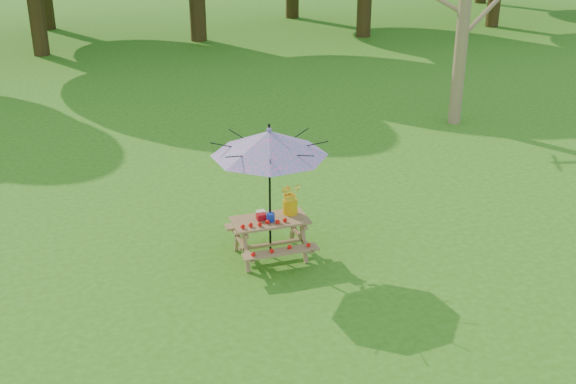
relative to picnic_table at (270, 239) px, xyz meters
name	(u,v)px	position (x,y,z in m)	size (l,w,h in m)	color
picnic_table	(270,239)	(0.00, 0.00, 0.00)	(1.20, 1.32, 0.67)	#926541
patio_umbrella	(269,143)	(0.00, 0.00, 1.62)	(2.25, 2.25, 2.25)	black
produce_bins	(265,216)	(-0.07, 0.03, 0.40)	(0.27, 0.40, 0.13)	#AD0D19
tomatoes_row	(264,223)	(-0.15, -0.18, 0.38)	(0.77, 0.13, 0.07)	red
flower_bucket	(290,197)	(0.37, 0.11, 0.63)	(0.35, 0.31, 0.54)	#F1AB0C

